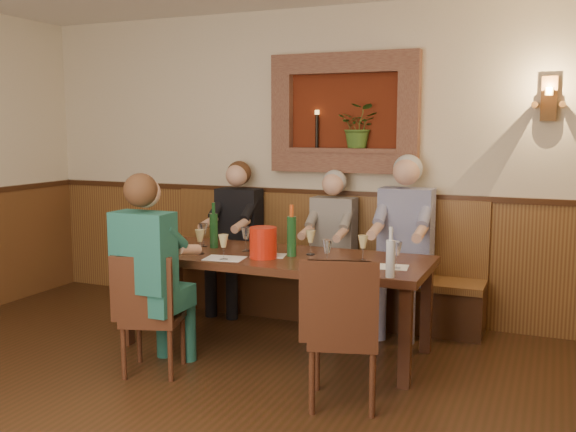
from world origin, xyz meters
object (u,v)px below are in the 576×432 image
object	(u,v)px
wine_bottle_green_a	(292,235)
person_chair_front	(153,291)
person_bench_left	(235,249)
person_bench_mid	(330,260)
chair_near_left	(153,338)
dining_table	(274,264)
chair_near_right	(343,362)
water_bottle	(390,257)
spittoon_bucket	(263,243)
wine_bottle_green_b	(214,230)
bench	(316,281)
person_bench_right	(403,259)

from	to	relation	value
wine_bottle_green_a	person_chair_front	bearing A→B (deg)	-133.54
person_bench_left	person_bench_mid	xyz separation A→B (m)	(0.95, 0.00, -0.03)
chair_near_left	dining_table	bearing A→B (deg)	36.93
chair_near_right	water_bottle	world-z (taller)	water_bottle
person_chair_front	spittoon_bucket	size ratio (longest dim) A/B	6.09
dining_table	chair_near_left	world-z (taller)	chair_near_left
wine_bottle_green_a	water_bottle	world-z (taller)	wine_bottle_green_a
chair_near_right	spittoon_bucket	bearing A→B (deg)	127.41
person_bench_mid	wine_bottle_green_a	size ratio (longest dim) A/B	3.42
person_chair_front	wine_bottle_green_b	bearing A→B (deg)	88.73
person_bench_left	wine_bottle_green_b	distance (m)	0.86
chair_near_right	wine_bottle_green_b	bearing A→B (deg)	132.95
person_bench_mid	spittoon_bucket	size ratio (longest dim) A/B	5.79
chair_near_left	person_chair_front	world-z (taller)	person_chair_front
chair_near_left	person_bench_mid	xyz separation A→B (m)	(0.75, 1.64, 0.30)
bench	person_bench_right	xyz separation A→B (m)	(0.83, -0.11, 0.30)
person_bench_left	spittoon_bucket	xyz separation A→B (m)	(0.75, -0.98, 0.28)
person_bench_left	person_chair_front	xyz separation A→B (m)	(0.19, -1.62, 0.01)
dining_table	bench	distance (m)	1.01
chair_near_right	person_bench_right	size ratio (longest dim) A/B	0.64
person_chair_front	wine_bottle_green_a	bearing A→B (deg)	46.46
wine_bottle_green_b	bench	bearing A→B (deg)	57.12
chair_near_left	chair_near_right	size ratio (longest dim) A/B	0.91
person_bench_mid	wine_bottle_green_b	xyz separation A→B (m)	(-0.74, -0.77, 0.34)
wine_bottle_green_a	water_bottle	xyz separation A→B (m)	(0.86, -0.39, -0.03)
dining_table	person_chair_front	bearing A→B (deg)	-126.87
chair_near_right	person_bench_left	bearing A→B (deg)	119.11
water_bottle	chair_near_left	bearing A→B (deg)	-165.70
spittoon_bucket	person_bench_right	bearing A→B (deg)	49.18
chair_near_left	person_bench_left	xyz separation A→B (m)	(-0.20, 1.63, 0.33)
person_bench_left	dining_table	bearing A→B (deg)	-47.31
wine_bottle_green_b	water_bottle	size ratio (longest dim) A/B	1.10
dining_table	water_bottle	distance (m)	1.10
dining_table	spittoon_bucket	xyz separation A→B (m)	(-0.02, -0.14, 0.19)
person_bench_mid	wine_bottle_green_a	bearing A→B (deg)	-91.57
dining_table	water_bottle	world-z (taller)	water_bottle
bench	wine_bottle_green_b	world-z (taller)	wine_bottle_green_b
chair_near_left	wine_bottle_green_b	world-z (taller)	wine_bottle_green_b
chair_near_left	wine_bottle_green_a	world-z (taller)	wine_bottle_green_a
spittoon_bucket	chair_near_right	bearing A→B (deg)	-37.15
chair_near_left	chair_near_right	distance (m)	1.40
chair_near_right	spittoon_bucket	distance (m)	1.21
person_chair_front	person_bench_right	bearing A→B (deg)	48.87
chair_near_right	wine_bottle_green_b	xyz separation A→B (m)	(-1.39, 0.85, 0.62)
chair_near_right	wine_bottle_green_b	size ratio (longest dim) A/B	2.57
dining_table	wine_bottle_green_b	distance (m)	0.61
dining_table	person_chair_front	world-z (taller)	person_chair_front
person_bench_left	person_bench_right	size ratio (longest dim) A/B	0.94
person_bench_left	wine_bottle_green_b	bearing A→B (deg)	-74.79
chair_near_right	person_chair_front	xyz separation A→B (m)	(-1.41, 0.01, 0.31)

